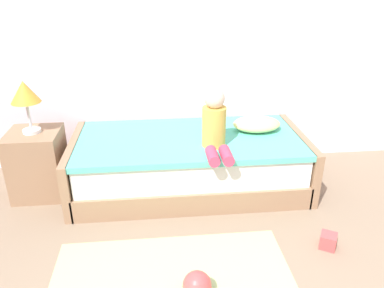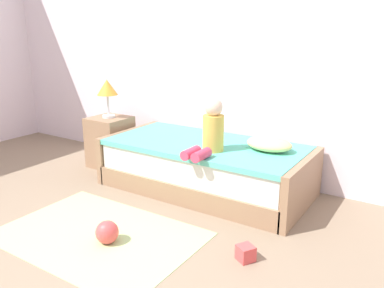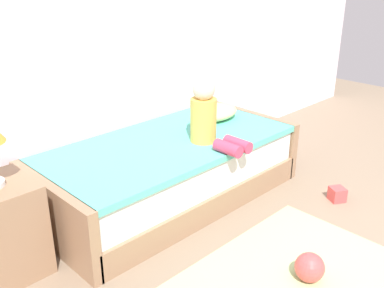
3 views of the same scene
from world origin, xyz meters
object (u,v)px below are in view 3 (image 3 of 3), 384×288
Objects in this scene: child_figure at (208,117)px; pillow at (216,112)px; toy_ball at (310,267)px; nightstand at (0,231)px; toy_block at (337,194)px; bed at (170,171)px.

child_figure reaches higher than pillow.
nightstand is at bearing 133.01° from toy_ball.
pillow is (1.99, 0.08, 0.26)m from nightstand.
pillow is at bearing 104.97° from toy_block.
pillow is at bearing 8.88° from bed.
child_figure is 1.23m from toy_block.
bed reaches higher than toy_block.
nightstand reaches higher than toy_ball.
nightstand is 5.31× the size of toy_block.
toy_ball is at bearing -116.59° from pillow.
pillow is 1.68m from toy_ball.
toy_block is (0.74, -0.75, -0.65)m from child_figure.
child_figure is at bearing 134.53° from toy_block.
bed reaches higher than toy_ball.
nightstand is 1.61m from child_figure.
toy_block is (0.93, -0.98, -0.19)m from bed.
bed is 0.72m from pillow.
pillow is 1.23m from toy_block.
toy_ball is (-0.72, -1.44, -0.47)m from pillow.
pillow is at bearing 63.41° from toy_ball.
child_figure is at bearing -50.00° from bed.
child_figure reaches higher than toy_block.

